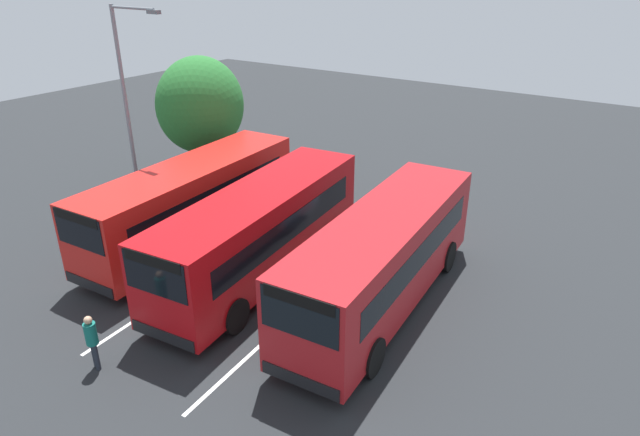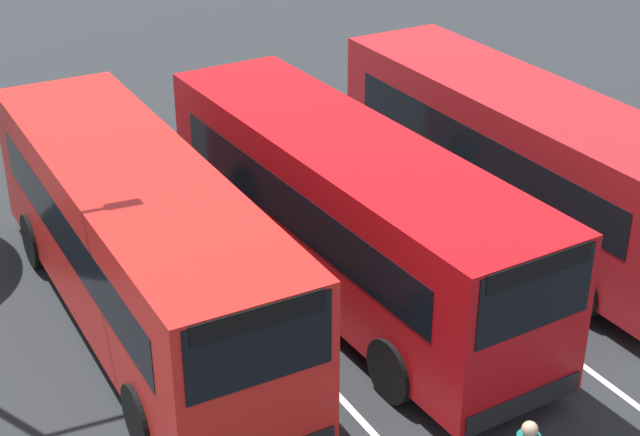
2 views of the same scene
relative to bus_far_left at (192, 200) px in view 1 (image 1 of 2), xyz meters
The scene contains 9 objects.
ground_plane 4.39m from the bus_far_left, 94.27° to the left, with size 69.37×69.37×0.00m, color #232628.
bus_far_left is the anchor object (origin of this frame).
bus_center_left 3.83m from the bus_far_left, 82.28° to the left, with size 10.06×3.42×3.13m.
bus_center_right 8.14m from the bus_far_left, 91.11° to the left, with size 10.02×3.14×3.13m.
pedestrian 7.60m from the bus_far_left, 25.51° to the left, with size 0.40×0.40×1.66m.
street_lamp 4.82m from the bus_far_left, 98.16° to the right, with size 0.26×2.77×8.58m.
depot_tree 6.88m from the bus_far_left, 139.22° to the right, with size 4.32×3.88×6.15m.
lane_stripe_outer_left 2.66m from the bus_far_left, 98.55° to the left, with size 14.18×0.12×0.01m, color silver.
lane_stripe_inner_left 6.29m from the bus_far_left, 92.84° to the left, with size 14.18×0.12×0.01m, color silver.
Camera 1 is at (13.51, 10.81, 9.90)m, focal length 30.82 mm.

